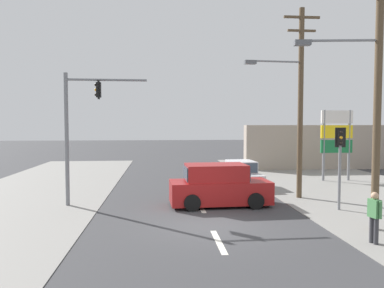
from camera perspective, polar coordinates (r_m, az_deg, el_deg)
The scene contains 14 objects.
ground_plane at distance 14.13m, azimuth 2.77°, elevation -12.19°, with size 140.00×140.00×0.00m, color #3A3A3D.
lane_dash_near at distance 12.23m, azimuth 4.07°, elevation -14.63°, with size 0.20×2.40×0.01m, color silver.
lane_dash_mid at distance 17.02m, azimuth 1.39°, elevation -9.52°, with size 0.20×2.40×0.01m, color silver.
lane_dash_far at distance 21.90m, azimuth -0.06°, elevation -6.66°, with size 0.20×2.40×0.01m, color silver.
kerb_left_verge at distance 19.09m, azimuth -25.55°, elevation -8.41°, with size 8.00×40.00×0.02m, color gray.
utility_pole_foreground_right at distance 14.44m, azimuth 25.95°, elevation 7.57°, with size 3.78×0.61×9.14m.
utility_pole_midground_right at distance 19.33m, azimuth 15.84°, elevation 6.93°, with size 3.78×0.47×9.38m.
traffic_signal_mast at distance 17.63m, azimuth -16.88°, elevation 3.33°, with size 3.69×0.44×6.00m.
pedestal_signal_right_kerb at distance 17.17m, azimuth 21.63°, elevation -1.47°, with size 0.44×0.31×3.56m.
shopping_plaza_sign at distance 25.96m, azimuth 21.17°, elevation 1.28°, with size 2.10×0.16×4.60m.
shopfront_wall_far at distance 32.23m, azimuth 18.53°, elevation -0.45°, with size 12.00×1.00×3.60m, color #A39384.
suv_oncoming_near at distance 17.11m, azimuth 4.10°, elevation -6.45°, with size 4.61×2.22×1.90m.
hatchback_kerbside_parked at distance 22.19m, azimuth 7.64°, elevation -4.73°, with size 1.94×3.72×1.53m.
pedestrian_at_kerb at distance 13.00m, azimuth 26.03°, elevation -9.66°, with size 0.30×0.55×1.63m.
Camera 1 is at (-1.84, -13.50, 3.74)m, focal length 35.00 mm.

